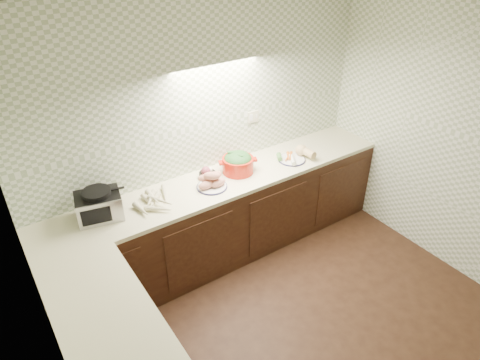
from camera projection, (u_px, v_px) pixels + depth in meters
room at (350, 185)px, 2.67m from camera, size 3.60×3.60×2.60m
counter at (207, 297)px, 3.44m from camera, size 3.60×3.60×0.90m
toaster_oven at (99, 205)px, 3.54m from camera, size 0.41×0.35×0.26m
parsnip_pile at (151, 203)px, 3.71m from camera, size 0.46×0.46×0.08m
sweet_potato_plate at (211, 181)px, 3.97m from camera, size 0.29×0.29×0.17m
onion_bowl at (207, 174)px, 4.11m from camera, size 0.16×0.16×0.13m
dutch_oven at (238, 163)px, 4.18m from camera, size 0.40×0.40×0.22m
veg_plate at (296, 154)px, 4.45m from camera, size 0.36×0.29×0.13m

